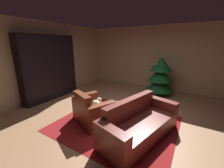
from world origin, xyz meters
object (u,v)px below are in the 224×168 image
at_px(bookshelf_unit, 53,68).
at_px(couch_red, 139,124).
at_px(bottle_on_table, 127,101).
at_px(armchair_red, 92,111).
at_px(coffee_table, 121,108).
at_px(book_stack_on_table, 122,105).
at_px(decorated_tree, 160,76).

distance_m(bookshelf_unit, couch_red, 3.75).
relative_size(bookshelf_unit, couch_red, 1.07).
xyz_separation_m(couch_red, bottle_on_table, (-0.49, 0.42, 0.28)).
bearing_deg(armchair_red, coffee_table, 27.38).
xyz_separation_m(coffee_table, book_stack_on_table, (0.03, -0.01, 0.10)).
distance_m(book_stack_on_table, bottle_on_table, 0.17).
bearing_deg(coffee_table, book_stack_on_table, -20.89).
distance_m(bookshelf_unit, decorated_tree, 4.07).
distance_m(coffee_table, book_stack_on_table, 0.10).
xyz_separation_m(bookshelf_unit, couch_red, (3.61, -0.65, -0.82)).
distance_m(coffee_table, bottle_on_table, 0.22).
distance_m(armchair_red, coffee_table, 0.76).
height_order(couch_red, bottle_on_table, couch_red).
distance_m(armchair_red, book_stack_on_table, 0.80).
xyz_separation_m(couch_red, decorated_tree, (-0.26, 2.94, 0.49)).
bearing_deg(armchair_red, bottle_on_table, 32.62).
xyz_separation_m(bookshelf_unit, bottle_on_table, (3.11, -0.23, -0.54)).
distance_m(armchair_red, decorated_tree, 3.20).
bearing_deg(bottle_on_table, book_stack_on_table, -114.12).
relative_size(bookshelf_unit, decorated_tree, 1.52).
relative_size(book_stack_on_table, bottle_on_table, 1.07).
relative_size(couch_red, coffee_table, 3.40).
bearing_deg(couch_red, decorated_tree, 94.99).
distance_m(book_stack_on_table, decorated_tree, 2.70).
distance_m(couch_red, decorated_tree, 2.99).
xyz_separation_m(armchair_red, decorated_tree, (1.00, 3.01, 0.47)).
bearing_deg(decorated_tree, book_stack_on_table, -96.49).
bearing_deg(armchair_red, couch_red, 3.03).
relative_size(bookshelf_unit, armchair_red, 1.86).
height_order(bookshelf_unit, book_stack_on_table, bookshelf_unit).
xyz_separation_m(bottle_on_table, decorated_tree, (0.24, 2.52, 0.21)).
bearing_deg(bottle_on_table, coffee_table, -123.82).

